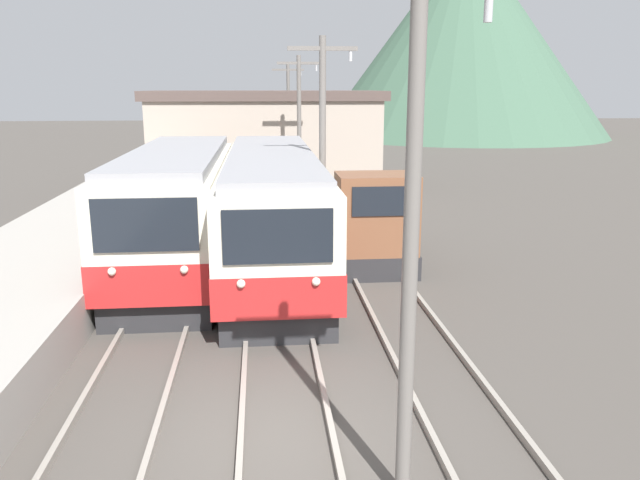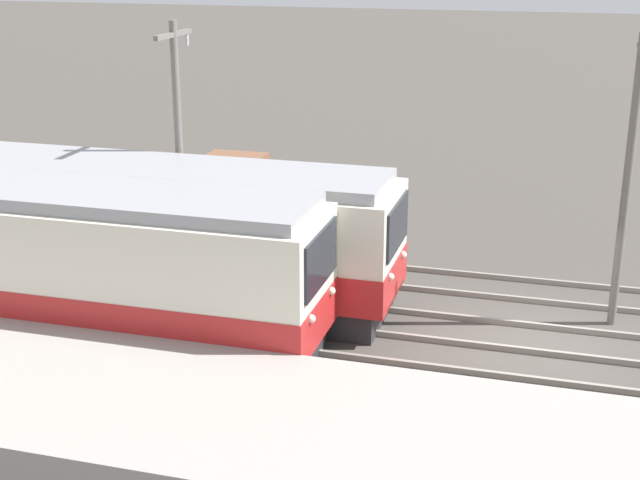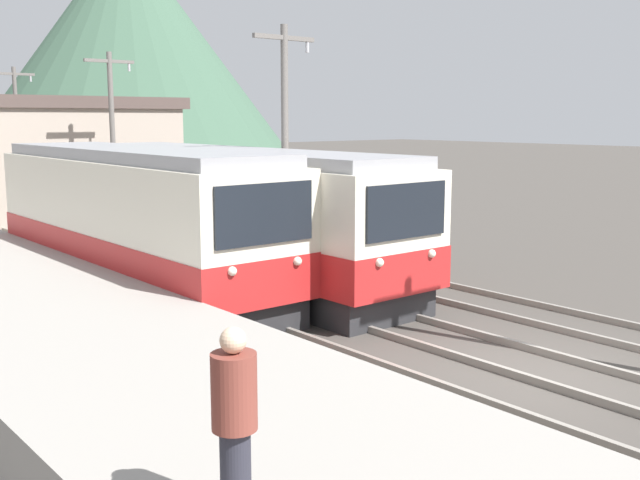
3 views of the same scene
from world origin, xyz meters
TOP-DOWN VIEW (x-y plane):
  - ground_plane at (0.00, 0.00)m, footprint 200.00×200.00m
  - platform_left at (-6.25, 0.00)m, footprint 4.50×54.00m
  - track_left at (-2.60, 0.00)m, footprint 1.54×60.00m
  - track_center at (0.20, 0.00)m, footprint 1.54×60.00m
  - track_right at (3.20, 0.00)m, footprint 1.54×60.00m
  - commuter_train_left at (-2.60, 9.95)m, footprint 2.84×10.99m
  - commuter_train_center at (0.20, 10.03)m, footprint 2.84×13.22m
  - shunting_locomotive at (3.20, 10.28)m, footprint 2.40×5.23m
  - catenary_mast_mid at (1.71, 9.54)m, footprint 2.00×0.20m
  - catenary_mast_far at (1.71, 20.58)m, footprint 2.00×0.20m
  - catenary_mast_distant at (1.71, 31.62)m, footprint 2.00×0.20m
  - person_on_platform at (-7.64, -2.09)m, footprint 0.38×0.38m
  - station_building at (0.17, 26.00)m, footprint 12.60×6.30m
  - mountain_backdrop at (22.92, 62.82)m, footprint 32.66×32.66m

SIDE VIEW (x-z plane):
  - ground_plane at x=0.00m, z-range 0.00..0.00m
  - track_left at x=-2.60m, z-range 0.00..0.14m
  - track_center at x=0.20m, z-range 0.00..0.14m
  - track_right at x=3.20m, z-range 0.00..0.14m
  - platform_left at x=-6.25m, z-range 0.00..1.05m
  - shunting_locomotive at x=3.20m, z-range -0.29..2.71m
  - commuter_train_center at x=0.20m, z-range -0.12..3.42m
  - commuter_train_left at x=-2.60m, z-range -0.13..3.51m
  - person_on_platform at x=-7.64m, z-range 1.12..2.78m
  - station_building at x=0.17m, z-range 0.02..5.26m
  - catenary_mast_mid at x=1.71m, z-range 0.32..7.16m
  - catenary_mast_far at x=1.71m, z-range 0.32..7.16m
  - catenary_mast_distant at x=1.71m, z-range 0.32..7.16m
  - mountain_backdrop at x=22.92m, z-range 0.00..22.14m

